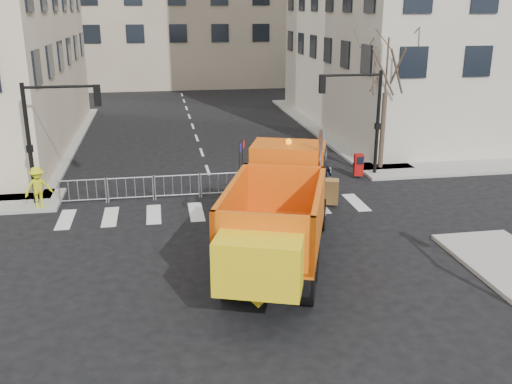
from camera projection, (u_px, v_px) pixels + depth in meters
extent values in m
plane|color=black|center=(240.00, 264.00, 19.52)|extent=(120.00, 120.00, 0.00)
cube|color=gray|center=(214.00, 188.00, 27.45)|extent=(64.00, 5.00, 0.15)
cylinder|color=black|center=(29.00, 146.00, 24.40)|extent=(0.18, 0.18, 5.40)
cylinder|color=black|center=(378.00, 124.00, 28.97)|extent=(0.18, 0.18, 5.40)
cube|color=black|center=(280.00, 230.00, 19.59)|extent=(5.24, 8.68, 0.52)
cylinder|color=black|center=(259.00, 211.00, 22.72)|extent=(0.80, 1.33, 1.26)
cylinder|color=black|center=(320.00, 215.00, 22.34)|extent=(0.80, 1.33, 1.26)
cylinder|color=black|center=(238.00, 258.00, 18.52)|extent=(0.80, 1.33, 1.26)
cylinder|color=black|center=(312.00, 263.00, 18.14)|extent=(0.80, 1.33, 1.26)
cylinder|color=black|center=(228.00, 278.00, 17.12)|extent=(0.80, 1.33, 1.26)
cylinder|color=black|center=(308.00, 284.00, 16.74)|extent=(0.80, 1.33, 1.26)
cube|color=#D8560C|center=(292.00, 177.00, 22.79)|extent=(2.89, 2.53, 1.15)
cube|color=#D8560C|center=(288.00, 171.00, 21.17)|extent=(3.10, 2.61, 2.07)
cylinder|color=silver|center=(320.00, 168.00, 20.05)|extent=(0.16, 0.16, 2.76)
cube|color=#D8560C|center=(274.00, 213.00, 17.71)|extent=(4.39, 5.72, 1.90)
cube|color=yellow|center=(258.00, 265.00, 14.91)|extent=(2.55, 1.85, 1.49)
cube|color=brown|center=(296.00, 190.00, 24.97)|extent=(3.69, 1.85, 1.29)
imported|color=black|center=(311.00, 191.00, 24.41)|extent=(0.69, 0.50, 1.75)
imported|color=black|center=(275.00, 181.00, 25.83)|extent=(0.96, 0.82, 1.75)
imported|color=black|center=(323.00, 178.00, 25.73)|extent=(1.25, 1.14, 2.05)
imported|color=#C8CD18|center=(38.00, 187.00, 24.30)|extent=(1.35, 1.16, 1.81)
cube|color=#9E0D0C|center=(359.00, 165.00, 29.12)|extent=(0.50, 0.46, 1.10)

